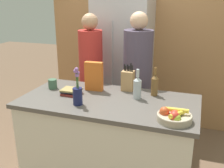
{
  "coord_description": "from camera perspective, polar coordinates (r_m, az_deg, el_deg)",
  "views": [
    {
      "loc": [
        0.77,
        -2.14,
        1.82
      ],
      "look_at": [
        0.0,
        0.1,
        1.03
      ],
      "focal_mm": 42.0,
      "sensor_mm": 36.0,
      "label": 1
    }
  ],
  "objects": [
    {
      "name": "book_stack",
      "position": [
        2.6,
        -8.9,
        -1.66
      ],
      "size": [
        0.2,
        0.17,
        0.06
      ],
      "color": "maroon",
      "rests_on": "kitchen_island"
    },
    {
      "name": "back_wall_wood",
      "position": [
        3.83,
        7.3,
        10.56
      ],
      "size": [
        2.85,
        0.12,
        2.6
      ],
      "color": "#AD7A4C",
      "rests_on": "ground_plane"
    },
    {
      "name": "coffee_mug",
      "position": [
        2.8,
        -12.8,
        0.05
      ],
      "size": [
        0.09,
        0.12,
        0.1
      ],
      "color": "#42664C",
      "rests_on": "kitchen_island"
    },
    {
      "name": "bottle_oil",
      "position": [
        2.45,
        5.54,
        -0.68
      ],
      "size": [
        0.08,
        0.08,
        0.29
      ],
      "color": "#B2BCC1",
      "rests_on": "kitchen_island"
    },
    {
      "name": "person_in_blue",
      "position": [
        2.99,
        5.51,
        1.42
      ],
      "size": [
        0.33,
        0.33,
        1.67
      ],
      "rotation": [
        0.0,
        0.0,
        0.07
      ],
      "color": "#383842",
      "rests_on": "ground_plane"
    },
    {
      "name": "refrigerator",
      "position": [
        3.61,
        2.42,
        4.31
      ],
      "size": [
        0.73,
        0.63,
        1.87
      ],
      "color": "#B7B7BC",
      "rests_on": "ground_plane"
    },
    {
      "name": "knife_block",
      "position": [
        2.67,
        3.49,
        0.82
      ],
      "size": [
        0.12,
        0.1,
        0.28
      ],
      "color": "tan",
      "rests_on": "kitchen_island"
    },
    {
      "name": "flower_vase",
      "position": [
        2.32,
        -7.53,
        -1.88
      ],
      "size": [
        0.08,
        0.08,
        0.34
      ],
      "color": "#191E4C",
      "rests_on": "kitchen_island"
    },
    {
      "name": "cereal_box",
      "position": [
        2.65,
        -3.96,
        1.68
      ],
      "size": [
        0.18,
        0.07,
        0.3
      ],
      "color": "orange",
      "rests_on": "kitchen_island"
    },
    {
      "name": "person_at_sink",
      "position": [
        3.19,
        -4.57,
        2.39
      ],
      "size": [
        0.28,
        0.28,
        1.64
      ],
      "rotation": [
        0.0,
        0.0,
        0.11
      ],
      "color": "#383842",
      "rests_on": "ground_plane"
    },
    {
      "name": "bottle_vinegar",
      "position": [
        2.55,
        9.26,
        -0.14
      ],
      "size": [
        0.07,
        0.07,
        0.28
      ],
      "color": "brown",
      "rests_on": "kitchen_island"
    },
    {
      "name": "kitchen_island",
      "position": [
        2.65,
        -0.74,
        -12.45
      ],
      "size": [
        1.65,
        0.82,
        0.91
      ],
      "color": "silver",
      "rests_on": "ground_plane"
    },
    {
      "name": "fruit_bowl",
      "position": [
        2.08,
        13.34,
        -6.86
      ],
      "size": [
        0.27,
        0.27,
        0.1
      ],
      "color": "tan",
      "rests_on": "kitchen_island"
    }
  ]
}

